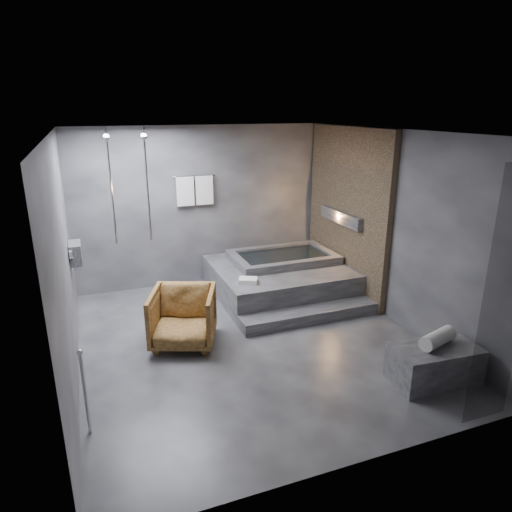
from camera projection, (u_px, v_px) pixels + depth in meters
name	position (u px, v px, depth m)	size (l,w,h in m)	color
room	(272.00, 213.00, 6.15)	(5.00, 5.04, 2.82)	#2C2C2E
tub_deck	(279.00, 279.00, 7.90)	(2.20, 2.00, 0.50)	#313133
tub_step	(310.00, 315.00, 6.90)	(2.20, 0.36, 0.18)	#313133
concrete_bench	(434.00, 364.00, 5.34)	(1.00, 0.55, 0.45)	#313133
driftwood_chair	(183.00, 317.00, 6.14)	(0.83, 0.85, 0.78)	#4D3013
rolled_towel	(438.00, 338.00, 5.28)	(0.18, 0.18, 0.50)	silver
deck_towel	(248.00, 281.00, 7.03)	(0.28, 0.21, 0.07)	silver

